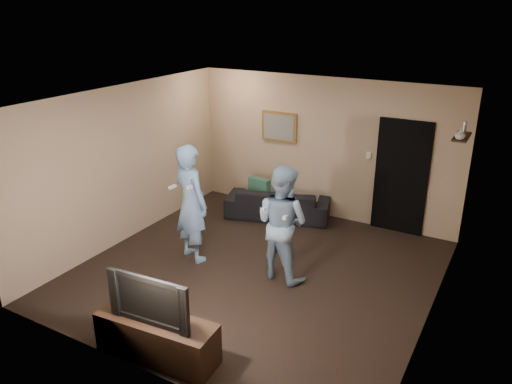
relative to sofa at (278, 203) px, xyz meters
The scene contains 19 objects.
ground 2.10m from the sofa, 71.81° to the right, with size 5.00×5.00×0.00m, color black.
ceiling 3.12m from the sofa, 71.81° to the right, with size 5.00×5.00×0.04m, color silver.
wall_back 1.32m from the sofa, 38.81° to the left, with size 5.00×0.04×2.60m, color tan.
wall_front 4.64m from the sofa, 81.74° to the right, with size 5.00×0.04×2.60m, color tan.
wall_left 2.89m from the sofa, 133.10° to the right, with size 0.04×5.00×2.60m, color tan.
wall_right 3.86m from the sofa, 32.12° to the right, with size 0.04×5.00×2.60m, color tan.
sofa is the anchor object (origin of this frame).
throw_pillow 0.45m from the sofa, behind, with size 0.44×0.14×0.44m, color #194D3D.
painting_frame 1.43m from the sofa, 116.70° to the left, with size 0.72×0.05×0.57m, color olive.
painting_canvas 1.42m from the sofa, 118.01° to the left, with size 0.62×0.01×0.47m, color slate.
doorway 2.27m from the sofa, 13.20° to the left, with size 0.90×0.06×2.00m, color black.
light_switch 1.88m from the sofa, 18.35° to the left, with size 0.08×0.02×0.12m, color silver.
wall_shelf 3.49m from the sofa, ahead, with size 0.20×0.60×0.03m, color black.
shelf_vase 3.56m from the sofa, ahead, with size 0.14×0.14×0.15m, color #BBBBC0.
shelf_figurine 3.54m from the sofa, ahead, with size 0.06×0.06×0.18m, color silver.
tv_console 4.26m from the sofa, 81.76° to the right, with size 1.42×0.46×0.51m, color black.
television 4.29m from the sofa, 81.76° to the right, with size 1.02×0.13×0.59m, color black.
wii_player_left 2.23m from the sofa, 102.11° to the right, with size 0.79×0.64×1.86m.
wii_player_right 2.23m from the sofa, 61.77° to the right, with size 0.94×0.79×1.71m.
Camera 1 is at (3.24, -5.77, 3.83)m, focal length 35.00 mm.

